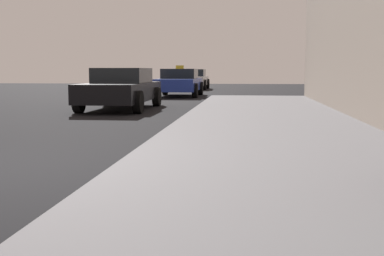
# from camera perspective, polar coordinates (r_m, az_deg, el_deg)

# --- Properties ---
(sidewalk) EXTENTS (4.00, 32.00, 0.15)m
(sidewalk) POSITION_cam_1_polar(r_m,az_deg,el_deg) (5.55, 11.49, -5.30)
(sidewalk) COLOR slate
(sidewalk) RESTS_ON ground_plane
(car_black) EXTENTS (1.92, 4.58, 1.27)m
(car_black) POSITION_cam_1_polar(r_m,az_deg,el_deg) (15.81, -7.96, 4.45)
(car_black) COLOR black
(car_black) RESTS_ON ground_plane
(car_blue) EXTENTS (1.97, 4.19, 1.43)m
(car_blue) POSITION_cam_1_polar(r_m,az_deg,el_deg) (23.64, -1.44, 5.17)
(car_blue) COLOR #233899
(car_blue) RESTS_ON ground_plane
(car_white) EXTENTS (1.96, 4.13, 1.27)m
(car_white) POSITION_cam_1_polar(r_m,az_deg,el_deg) (32.37, 0.04, 5.53)
(car_white) COLOR white
(car_white) RESTS_ON ground_plane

